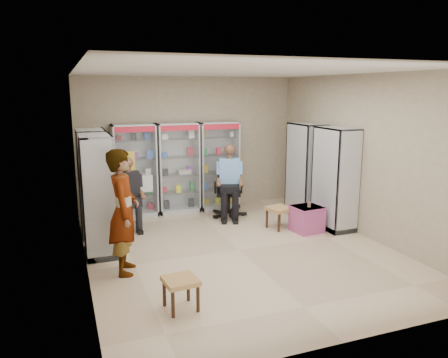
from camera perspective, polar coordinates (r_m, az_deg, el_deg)
name	(u,v)px	position (r m, az deg, el deg)	size (l,w,h in m)	color
floor	(239,250)	(7.61, 1.98, -9.26)	(6.00, 6.00, 0.00)	tan
room_shell	(240,136)	(7.15, 2.09, 5.65)	(5.02, 6.02, 3.01)	tan
cabinet_back_left	(135,171)	(9.56, -11.57, 1.06)	(0.90, 0.50, 2.00)	#B0B3B8
cabinet_back_mid	(178,168)	(9.75, -6.05, 1.43)	(0.90, 0.50, 2.00)	#B4B6BB
cabinet_back_right	(218,166)	(10.02, -0.79, 1.77)	(0.90, 0.50, 2.00)	#ADAFB4
cabinet_right_far	(306,169)	(9.71, 10.60, 1.26)	(0.50, 0.90, 2.00)	silver
cabinet_right_near	(335,179)	(8.80, 14.28, 0.04)	(0.50, 0.90, 2.00)	#A4A7AB
cabinet_left_far	(93,182)	(8.55, -16.72, -0.43)	(0.50, 0.90, 2.00)	#ACAFB3
cabinet_left_near	(98,195)	(7.48, -16.11, -2.08)	(0.50, 0.90, 2.00)	silver
wooden_chair	(129,204)	(8.93, -12.26, -3.20)	(0.42, 0.42, 0.94)	#2F2012
seated_customer	(129,195)	(8.83, -12.27, -2.02)	(0.44, 0.60, 1.34)	black
office_chair	(229,190)	(9.44, 0.59, -1.44)	(0.63, 0.63, 1.16)	black
seated_shopkeeper	(229,183)	(9.36, 0.70, -0.55)	(0.49, 0.68, 1.48)	#6181C0
pink_trunk	(307,219)	(8.64, 10.76, -5.15)	(0.52, 0.50, 0.50)	#A04075
tea_glass	(309,204)	(8.53, 11.06, -3.28)	(0.07, 0.07, 0.10)	#5A1307
woven_stool_a	(279,218)	(8.77, 7.22, -5.03)	(0.43, 0.43, 0.43)	tan
woven_stool_b	(181,294)	(5.67, -5.65, -14.69)	(0.41, 0.41, 0.41)	olive
standing_man	(124,212)	(6.62, -12.99, -4.21)	(0.69, 0.45, 1.88)	#99999C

